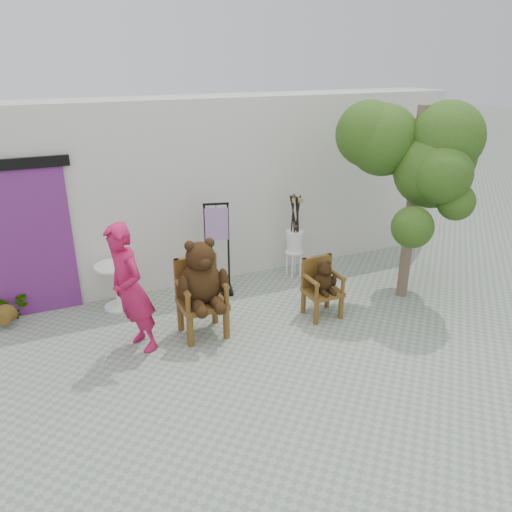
# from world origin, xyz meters

# --- Properties ---
(ground_plane) EXTENTS (60.00, 60.00, 0.00)m
(ground_plane) POSITION_xyz_m (0.00, 0.00, 0.00)
(ground_plane) COLOR gray
(ground_plane) RESTS_ON ground
(back_wall) EXTENTS (9.00, 1.00, 3.00)m
(back_wall) POSITION_xyz_m (0.00, 3.10, 1.50)
(back_wall) COLOR silver
(back_wall) RESTS_ON ground
(doorway) EXTENTS (1.40, 0.11, 2.33)m
(doorway) POSITION_xyz_m (-3.00, 2.58, 1.16)
(doorway) COLOR #67246C
(doorway) RESTS_ON ground
(chair_big) EXTENTS (0.69, 0.73, 1.40)m
(chair_big) POSITION_xyz_m (-0.96, 0.95, 0.78)
(chair_big) COLOR #513411
(chair_big) RESTS_ON ground
(chair_small) EXTENTS (0.50, 0.47, 0.88)m
(chair_small) POSITION_xyz_m (0.81, 0.76, 0.53)
(chair_small) COLOR #513411
(chair_small) RESTS_ON ground
(person) EXTENTS (0.61, 0.75, 1.76)m
(person) POSITION_xyz_m (-1.90, 0.92, 0.88)
(person) COLOR #B01547
(person) RESTS_ON ground
(cafe_table) EXTENTS (0.60, 0.60, 0.70)m
(cafe_table) POSITION_xyz_m (-1.89, 2.24, 0.44)
(cafe_table) COLOR white
(cafe_table) RESTS_ON ground
(display_stand) EXTENTS (0.52, 0.45, 1.51)m
(display_stand) POSITION_xyz_m (-0.32, 2.08, 0.58)
(display_stand) COLOR black
(display_stand) RESTS_ON ground
(stool_bucket) EXTENTS (0.32, 0.32, 1.45)m
(stool_bucket) POSITION_xyz_m (1.13, 2.20, 0.64)
(stool_bucket) COLOR white
(stool_bucket) RESTS_ON ground
(tree) EXTENTS (2.07, 1.88, 3.04)m
(tree) POSITION_xyz_m (2.40, 0.81, 2.25)
(tree) COLOR #4B3C2D
(tree) RESTS_ON ground
(potted_plant) EXTENTS (0.53, 0.49, 0.48)m
(potted_plant) POSITION_xyz_m (-3.40, 2.35, 0.24)
(potted_plant) COLOR #1C390F
(potted_plant) RESTS_ON ground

